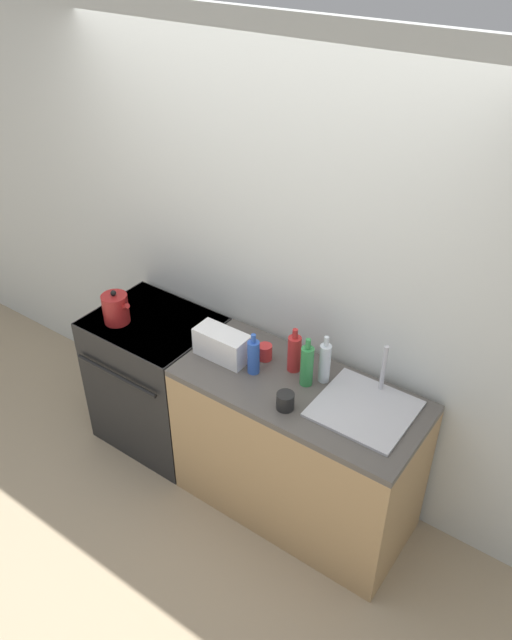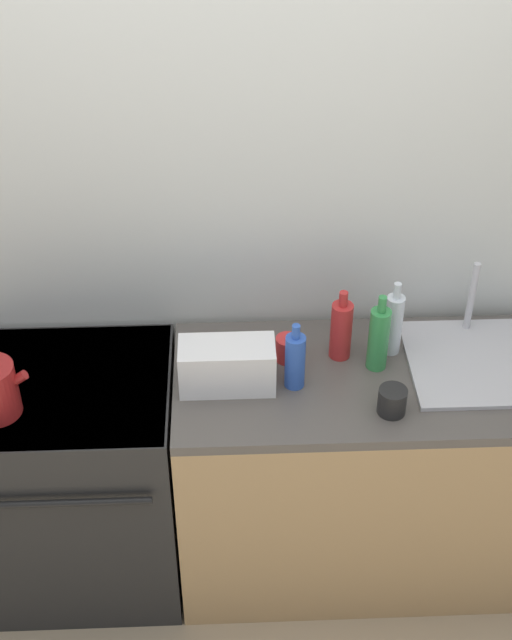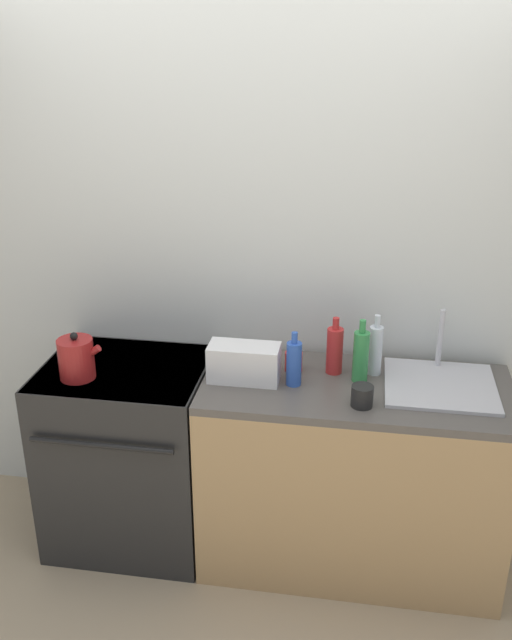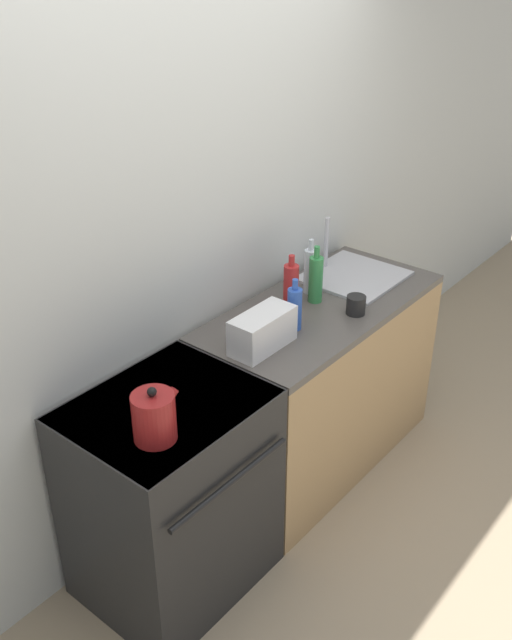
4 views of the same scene
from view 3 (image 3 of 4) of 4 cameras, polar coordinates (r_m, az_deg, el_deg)
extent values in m
plane|color=tan|center=(3.41, -1.50, -20.69)|extent=(12.00, 12.00, 0.00)
cube|color=silver|center=(3.28, 0.39, 4.31)|extent=(8.00, 0.05, 2.60)
cube|color=black|center=(3.48, -10.03, -10.49)|extent=(0.74, 0.60, 0.91)
cube|color=black|center=(3.25, -10.57, -3.93)|extent=(0.72, 0.59, 0.02)
cylinder|color=black|center=(3.21, -14.12, -4.61)|extent=(0.19, 0.19, 0.01)
cylinder|color=black|center=(3.10, -8.42, -5.16)|extent=(0.19, 0.19, 0.01)
cylinder|color=black|center=(3.41, -12.52, -2.68)|extent=(0.19, 0.19, 0.01)
cylinder|color=black|center=(3.31, -7.15, -3.13)|extent=(0.19, 0.19, 0.01)
cylinder|color=black|center=(3.08, -12.30, -9.79)|extent=(0.63, 0.02, 0.02)
cube|color=tan|center=(3.33, 7.64, -12.40)|extent=(1.32, 0.60, 0.88)
cube|color=#514C47|center=(3.09, 8.08, -5.49)|extent=(1.32, 0.60, 0.04)
cylinder|color=maroon|center=(3.17, -14.18, -3.02)|extent=(0.15, 0.15, 0.18)
sphere|color=black|center=(3.12, -14.37, -1.26)|extent=(0.03, 0.03, 0.03)
cylinder|color=maroon|center=(3.12, -13.01, -2.54)|extent=(0.09, 0.03, 0.07)
cube|color=white|center=(3.06, -0.96, -3.44)|extent=(0.31, 0.14, 0.16)
cube|color=black|center=(3.03, -1.96, -2.07)|extent=(0.04, 0.10, 0.01)
cube|color=black|center=(3.01, 0.03, -2.21)|extent=(0.04, 0.10, 0.01)
cube|color=#B7B7BC|center=(3.13, 14.51, -5.08)|extent=(0.46, 0.44, 0.01)
cylinder|color=silver|center=(3.23, 14.52, -1.52)|extent=(0.02, 0.02, 0.28)
cylinder|color=#338C47|center=(3.07, 8.38, -2.93)|extent=(0.07, 0.07, 0.23)
cylinder|color=#338C47|center=(3.01, 8.53, -0.51)|extent=(0.03, 0.03, 0.06)
cylinder|color=silver|center=(3.14, 9.52, -2.42)|extent=(0.06, 0.06, 0.22)
cylinder|color=silver|center=(3.08, 9.68, -0.10)|extent=(0.02, 0.02, 0.06)
cylinder|color=#2D56B7|center=(3.02, 3.05, -3.52)|extent=(0.06, 0.06, 0.19)
cylinder|color=#2D56B7|center=(2.96, 3.10, -1.43)|extent=(0.03, 0.03, 0.05)
cylinder|color=#B72828|center=(3.13, 6.31, -2.46)|extent=(0.07, 0.07, 0.21)
cylinder|color=#B72828|center=(3.07, 6.41, -0.28)|extent=(0.03, 0.03, 0.05)
cylinder|color=black|center=(2.91, 8.49, -6.03)|extent=(0.09, 0.09, 0.09)
cylinder|color=red|center=(3.15, 3.02, -3.33)|extent=(0.08, 0.08, 0.09)
camera|label=1|loc=(1.52, 85.52, 29.78)|focal=35.00mm
camera|label=2|loc=(0.88, -45.83, 51.57)|focal=50.00mm
camera|label=4|loc=(2.74, -60.94, 14.60)|focal=40.00mm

